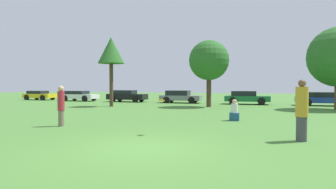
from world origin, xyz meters
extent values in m
plane|color=#477A33|center=(0.00, 0.00, 0.00)|extent=(120.00, 120.00, 0.00)
cylinder|color=#726651|center=(-4.96, 2.81, 0.34)|extent=(0.25, 0.25, 0.68)
cylinder|color=#A52633|center=(-4.96, 2.81, 1.09)|extent=(0.29, 0.29, 0.83)
sphere|color=tan|center=(-4.96, 2.81, 1.61)|extent=(0.25, 0.25, 0.25)
cylinder|color=#3F3F47|center=(4.34, 2.51, 0.38)|extent=(0.32, 0.32, 0.77)
cylinder|color=#BF8C26|center=(4.34, 2.51, 1.24)|extent=(0.37, 0.37, 0.94)
sphere|color=brown|center=(4.34, 2.51, 1.81)|extent=(0.23, 0.23, 0.23)
cylinder|color=orange|center=(-0.20, 2.26, 1.22)|extent=(0.24, 0.24, 0.09)
cube|color=navy|center=(1.92, 7.10, 0.19)|extent=(0.46, 0.39, 0.39)
cylinder|color=silver|center=(1.92, 7.10, 0.62)|extent=(0.35, 0.35, 0.46)
sphere|color=tan|center=(1.92, 7.10, 0.95)|extent=(0.23, 0.23, 0.23)
cylinder|color=#473323|center=(-8.73, 13.61, 1.81)|extent=(0.31, 0.31, 3.62)
cone|color=#286023|center=(-8.73, 13.61, 4.71)|extent=(2.19, 2.19, 2.19)
cylinder|color=#473323|center=(-0.85, 15.64, 1.46)|extent=(0.39, 0.39, 2.92)
sphere|color=#286023|center=(-0.85, 15.64, 3.82)|extent=(3.27, 3.27, 3.27)
cube|color=gold|center=(-22.64, 20.42, 0.52)|extent=(3.88, 1.71, 0.48)
cube|color=black|center=(-22.93, 20.42, 0.94)|extent=(2.14, 1.49, 0.37)
cylinder|color=black|center=(-21.45, 21.27, 0.33)|extent=(0.65, 0.23, 0.65)
cylinder|color=black|center=(-21.43, 19.60, 0.33)|extent=(0.65, 0.23, 0.65)
cylinder|color=black|center=(-23.85, 21.24, 0.33)|extent=(0.65, 0.23, 0.65)
cylinder|color=black|center=(-23.83, 19.57, 0.33)|extent=(0.65, 0.23, 0.65)
cube|color=silver|center=(-16.49, 19.90, 0.53)|extent=(4.19, 1.79, 0.50)
cube|color=black|center=(-16.80, 19.90, 0.97)|extent=(2.31, 1.56, 0.37)
cylinder|color=black|center=(-15.20, 20.79, 0.33)|extent=(0.67, 0.19, 0.66)
cylinder|color=black|center=(-15.18, 19.04, 0.33)|extent=(0.67, 0.19, 0.66)
cylinder|color=black|center=(-17.79, 20.76, 0.33)|extent=(0.67, 0.19, 0.66)
cylinder|color=black|center=(-17.77, 19.02, 0.33)|extent=(0.67, 0.19, 0.66)
cube|color=black|center=(-10.52, 20.10, 0.56)|extent=(4.26, 1.72, 0.59)
cube|color=black|center=(-10.84, 20.10, 1.06)|extent=(2.35, 1.50, 0.41)
cylinder|color=black|center=(-9.21, 20.95, 0.31)|extent=(0.62, 0.21, 0.62)
cylinder|color=black|center=(-9.20, 19.28, 0.31)|extent=(0.62, 0.21, 0.62)
cylinder|color=black|center=(-11.85, 20.93, 0.31)|extent=(0.62, 0.21, 0.62)
cylinder|color=black|center=(-11.83, 19.25, 0.31)|extent=(0.62, 0.21, 0.62)
cube|color=slate|center=(-4.47, 20.11, 0.52)|extent=(4.16, 1.76, 0.49)
cube|color=black|center=(-4.78, 20.10, 1.01)|extent=(2.29, 1.54, 0.50)
cylinder|color=black|center=(-3.20, 20.98, 0.32)|extent=(0.64, 0.18, 0.64)
cylinder|color=black|center=(-3.18, 19.26, 0.32)|extent=(0.64, 0.18, 0.64)
cylinder|color=black|center=(-5.76, 20.95, 0.32)|extent=(0.64, 0.18, 0.64)
cylinder|color=black|center=(-5.75, 19.23, 0.32)|extent=(0.64, 0.18, 0.64)
cube|color=#196633|center=(2.02, 20.00, 0.54)|extent=(4.08, 1.80, 0.50)
cube|color=black|center=(1.71, 20.00, 1.02)|extent=(2.25, 1.57, 0.45)
cylinder|color=black|center=(3.27, 20.89, 0.34)|extent=(0.68, 0.22, 0.68)
cylinder|color=black|center=(3.28, 19.13, 0.34)|extent=(0.68, 0.22, 0.68)
cylinder|color=black|center=(0.75, 20.87, 0.34)|extent=(0.68, 0.22, 0.68)
cylinder|color=black|center=(0.77, 19.11, 0.34)|extent=(0.68, 0.22, 0.68)
cube|color=#1E389E|center=(8.40, 20.08, 0.50)|extent=(4.46, 1.74, 0.49)
cube|color=black|center=(8.07, 20.08, 0.96)|extent=(2.46, 1.52, 0.43)
cylinder|color=black|center=(7.02, 20.91, 0.31)|extent=(0.62, 0.22, 0.62)
cylinder|color=black|center=(7.04, 19.22, 0.31)|extent=(0.62, 0.22, 0.62)
camera|label=1|loc=(3.08, -6.94, 1.73)|focal=29.58mm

